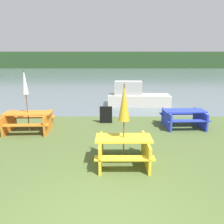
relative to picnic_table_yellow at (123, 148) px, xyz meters
name	(u,v)px	position (x,y,z in m)	size (l,w,h in m)	color
water	(112,75)	(-0.47, 29.83, -0.45)	(60.00, 50.00, 0.00)	slate
far_treeline	(113,60)	(-0.47, 49.83, 1.55)	(80.00, 1.60, 4.00)	#284723
picnic_table_yellow	(123,148)	(0.00, 0.00, 0.00)	(1.53, 1.39, 0.76)	yellow
picnic_table_orange	(28,120)	(-3.62, 2.64, 0.02)	(1.88, 1.48, 0.77)	orange
picnic_table_blue	(184,117)	(2.66, 3.23, 0.00)	(1.76, 1.45, 0.73)	blue
umbrella_gold	(124,103)	(0.00, 0.00, 1.26)	(0.30, 0.30, 2.21)	brown
umbrella_white	(25,82)	(-3.62, 2.64, 1.49)	(0.22, 0.22, 2.47)	brown
boat	(136,97)	(1.08, 7.36, 0.08)	(3.71, 1.43, 1.46)	beige
signboard	(106,115)	(-0.61, 3.78, -0.07)	(0.55, 0.08, 0.75)	black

